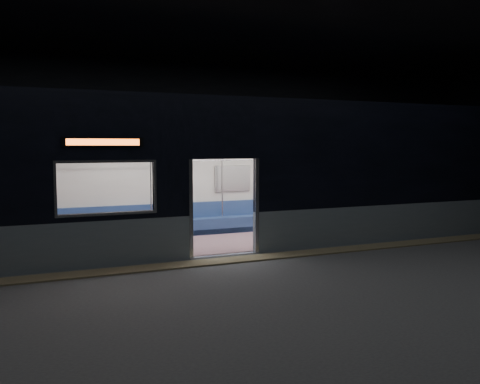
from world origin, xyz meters
TOP-DOWN VIEW (x-y plane):
  - station_floor at (0.00, 0.00)m, footprint 24.00×14.00m
  - station_envelope at (0.00, 0.00)m, footprint 24.00×14.00m
  - tactile_strip at (0.00, 0.55)m, footprint 22.80×0.50m
  - metro_car at (-0.00, 2.54)m, footprint 18.00×3.04m
  - passenger at (4.71, 3.55)m, footprint 0.44×0.76m
  - handbag at (4.71, 3.29)m, footprint 0.39×0.35m
  - transit_map at (1.34, 3.85)m, footprint 0.93×0.03m

SIDE VIEW (x-z plane):
  - station_floor at x=0.00m, z-range -0.01..0.00m
  - tactile_strip at x=0.00m, z-range 0.00..0.03m
  - handbag at x=4.71m, z-range 0.63..0.79m
  - passenger at x=4.71m, z-range 0.10..1.59m
  - transit_map at x=1.34m, z-range 1.15..1.75m
  - metro_car at x=0.00m, z-range 0.17..3.52m
  - station_envelope at x=0.00m, z-range 1.16..6.16m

